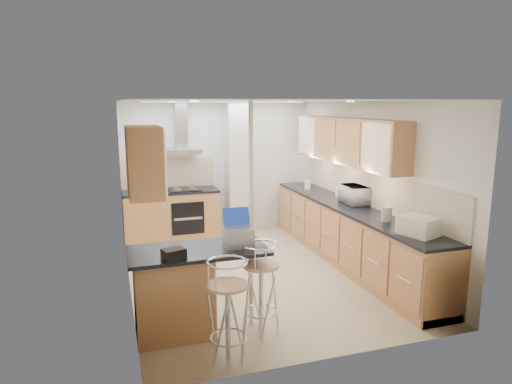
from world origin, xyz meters
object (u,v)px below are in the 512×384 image
object	(u,v)px
laptop	(238,237)
bar_stool_end	(261,287)
microwave	(355,195)
bread_bin	(418,226)
bar_stool_near	(228,310)

from	to	relation	value
laptop	bar_stool_end	distance (m)	0.60
laptop	bar_stool_end	size ratio (longest dim) A/B	0.30
microwave	bar_stool_end	bearing A→B (deg)	132.19
bar_stool_end	bread_bin	size ratio (longest dim) A/B	2.39
bar_stool_near	bar_stool_end	world-z (taller)	bar_stool_near
bar_stool_near	bread_bin	distance (m)	2.55
bar_stool_near	bread_bin	size ratio (longest dim) A/B	2.42
laptop	bar_stool_near	distance (m)	0.85
laptop	microwave	bearing A→B (deg)	33.66
bar_stool_near	bread_bin	xyz separation A→B (m)	(2.46, 0.43, 0.52)
microwave	bar_stool_near	world-z (taller)	microwave
bread_bin	laptop	bearing A→B (deg)	156.63
laptop	bar_stool_near	size ratio (longest dim) A/B	0.30
microwave	bar_stool_near	xyz separation A→B (m)	(-2.62, -2.18, -0.55)
microwave	bread_bin	xyz separation A→B (m)	(-0.16, -1.75, -0.03)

